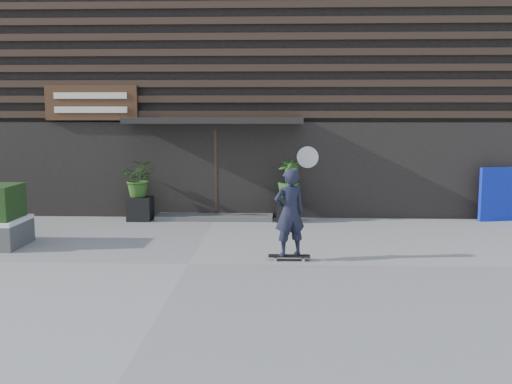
{
  "coord_description": "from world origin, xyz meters",
  "views": [
    {
      "loc": [
        1.62,
        -10.51,
        2.75
      ],
      "look_at": [
        1.17,
        1.75,
        1.1
      ],
      "focal_mm": 41.62,
      "sensor_mm": 36.0,
      "label": 1
    }
  ],
  "objects_px": {
    "skateboarder": "(290,213)",
    "planter_pot_left": "(140,209)",
    "planter_pot_right": "(288,209)",
    "blue_tarp": "(506,194)"
  },
  "relations": [
    {
      "from": "skateboarder",
      "to": "planter_pot_left",
      "type": "bearing_deg",
      "value": 132.69
    },
    {
      "from": "planter_pot_right",
      "to": "blue_tarp",
      "type": "height_order",
      "value": "blue_tarp"
    },
    {
      "from": "planter_pot_right",
      "to": "skateboarder",
      "type": "height_order",
      "value": "skateboarder"
    },
    {
      "from": "planter_pot_left",
      "to": "planter_pot_right",
      "type": "bearing_deg",
      "value": 0.0
    },
    {
      "from": "planter_pot_left",
      "to": "planter_pot_right",
      "type": "height_order",
      "value": "same"
    },
    {
      "from": "planter_pot_left",
      "to": "planter_pot_right",
      "type": "distance_m",
      "value": 3.8
    },
    {
      "from": "planter_pot_right",
      "to": "blue_tarp",
      "type": "xyz_separation_m",
      "value": [
        5.55,
        0.3,
        0.39
      ]
    },
    {
      "from": "planter_pot_left",
      "to": "blue_tarp",
      "type": "xyz_separation_m",
      "value": [
        9.35,
        0.3,
        0.39
      ]
    },
    {
      "from": "planter_pot_left",
      "to": "skateboarder",
      "type": "relative_size",
      "value": 0.35
    },
    {
      "from": "planter_pot_left",
      "to": "blue_tarp",
      "type": "distance_m",
      "value": 9.37
    }
  ]
}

